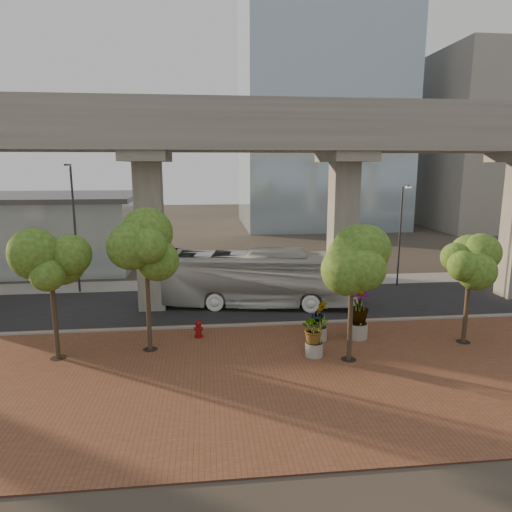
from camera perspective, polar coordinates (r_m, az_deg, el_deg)
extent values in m
plane|color=#322C24|center=(27.48, -0.51, -7.37)|extent=(160.00, 160.00, 0.00)
cube|color=brown|center=(20.09, 1.86, -14.53)|extent=(70.00, 13.00, 0.06)
cube|color=black|center=(29.36, -0.90, -6.10)|extent=(90.00, 8.00, 0.04)
cube|color=gray|center=(25.57, -0.05, -8.62)|extent=(70.00, 0.25, 0.16)
cube|color=gray|center=(34.63, -1.76, -3.39)|extent=(90.00, 3.00, 0.06)
cube|color=gray|center=(26.50, -0.64, 14.98)|extent=(72.00, 2.40, 1.80)
cube|color=gray|center=(29.68, -1.27, 14.58)|extent=(72.00, 2.40, 1.80)
cube|color=gray|center=(25.54, -0.39, 18.28)|extent=(72.00, 0.12, 1.00)
cube|color=gray|center=(30.88, -1.47, 17.05)|extent=(72.00, 0.12, 1.00)
cube|color=#A7BCBF|center=(45.74, -28.60, 2.61)|extent=(22.00, 12.00, 6.00)
cube|color=#48484D|center=(45.46, -28.96, 6.47)|extent=(23.00, 13.00, 0.40)
cube|color=gray|center=(74.11, 27.66, 12.47)|extent=(18.00, 16.00, 24.00)
imported|color=silver|center=(28.74, 0.02, -2.85)|extent=(13.04, 4.92, 3.55)
cylinder|color=maroon|center=(24.09, -7.18, -9.92)|extent=(0.43, 0.43, 0.10)
cylinder|color=maroon|center=(23.97, -7.20, -9.14)|extent=(0.29, 0.29, 0.69)
sphere|color=maroon|center=(23.85, -7.22, -8.36)|extent=(0.34, 0.34, 0.34)
cylinder|color=maroon|center=(23.80, -7.23, -8.01)|extent=(0.10, 0.10, 0.12)
cylinder|color=maroon|center=(23.95, -7.21, -9.01)|extent=(0.48, 0.19, 0.19)
cylinder|color=#A5A195|center=(21.80, 7.26, -11.46)|extent=(0.83, 0.83, 0.65)
imported|color=#2B4E14|center=(21.43, 7.33, -8.95)|extent=(1.85, 1.85, 1.39)
cylinder|color=#9D998E|center=(24.27, 12.56, -9.06)|extent=(1.02, 1.02, 0.80)
imported|color=#2B4E14|center=(23.84, 12.69, -6.05)|extent=(2.50, 2.50, 1.87)
cylinder|color=gray|center=(23.73, 7.81, -9.53)|extent=(0.86, 0.86, 0.67)
imported|color=#2B4E14|center=(23.38, 7.88, -7.13)|extent=(1.91, 1.91, 1.43)
cylinder|color=#493D29|center=(22.80, -23.79, -7.73)|extent=(0.22, 0.22, 3.33)
cylinder|color=black|center=(23.37, -23.47, -11.60)|extent=(0.70, 0.70, 0.01)
cylinder|color=#493D29|center=(22.36, -13.28, -6.86)|extent=(0.22, 0.22, 3.75)
cylinder|color=black|center=(23.00, -13.07, -11.29)|extent=(0.70, 0.70, 0.01)
cylinder|color=#493D29|center=(21.14, 11.68, -8.20)|extent=(0.22, 0.22, 3.50)
cylinder|color=black|center=(21.78, 11.50, -12.54)|extent=(0.70, 0.70, 0.01)
cylinder|color=#493D29|center=(25.03, 24.77, -6.21)|extent=(0.22, 0.22, 3.29)
cylinder|color=black|center=(25.54, 24.47, -9.73)|extent=(0.70, 0.70, 0.01)
cylinder|color=#2E2E33|center=(33.71, -21.67, 3.03)|extent=(0.15, 0.15, 8.76)
cube|color=#2E2E33|center=(32.90, -22.48, 10.46)|extent=(0.16, 1.09, 0.16)
cube|color=silver|center=(32.38, -22.74, 10.24)|extent=(0.44, 0.22, 0.13)
cylinder|color=#2A2A2E|center=(34.75, 17.54, 2.34)|extent=(0.13, 0.13, 7.35)
cube|color=#2A2A2E|center=(33.99, 18.22, 8.35)|extent=(0.14, 0.92, 0.14)
cube|color=silver|center=(33.58, 18.53, 8.14)|extent=(0.37, 0.18, 0.11)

